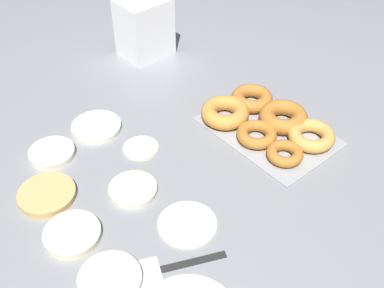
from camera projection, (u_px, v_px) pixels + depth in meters
The scene contains 12 objects.
ground_plane at pixel (154, 160), 1.06m from camera, with size 3.00×3.00×0.00m, color gray.
pancake_0 at pixel (52, 153), 1.07m from camera, with size 0.10×0.10×0.01m, color silver.
pancake_1 at pixel (96, 127), 1.14m from camera, with size 0.12×0.12×0.01m, color silver.
pancake_2 at pixel (187, 223), 0.92m from camera, with size 0.12×0.12×0.01m, color silver.
pancake_3 at pixel (110, 280), 0.83m from camera, with size 0.11×0.11×0.02m, color beige.
pancake_4 at pixel (133, 189), 0.99m from camera, with size 0.10×0.10×0.01m, color beige.
pancake_5 at pixel (72, 234), 0.90m from camera, with size 0.11×0.11×0.02m, color beige.
pancake_6 at pixel (47, 194), 0.98m from camera, with size 0.12×0.12×0.01m, color tan.
pancake_7 at pixel (140, 148), 1.08m from camera, with size 0.08×0.08×0.01m, color beige.
donut_tray at pixel (266, 122), 1.13m from camera, with size 0.31×0.21×0.04m.
container_stack at pixel (144, 27), 1.35m from camera, with size 0.11×0.13×0.17m.
spatula at pixel (147, 273), 0.84m from camera, with size 0.12×0.22×0.01m.
Camera 1 is at (-0.64, 0.43, 0.73)m, focal length 45.00 mm.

